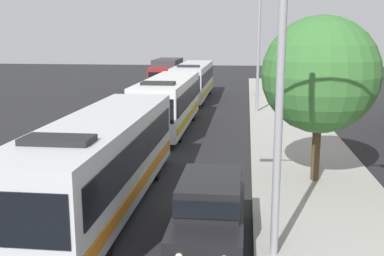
{
  "coord_description": "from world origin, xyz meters",
  "views": [
    {
      "loc": [
        3.3,
        -3.02,
        5.72
      ],
      "look_at": [
        1.12,
        15.43,
        1.88
      ],
      "focal_mm": 43.11,
      "sensor_mm": 36.0,
      "label": 1
    }
  ],
  "objects": [
    {
      "name": "bus_second_in_line",
      "position": [
        -1.3,
        23.97,
        1.69
      ],
      "size": [
        2.58,
        10.79,
        3.21
      ],
      "color": "silver",
      "rests_on": "ground_plane"
    },
    {
      "name": "bus_middle",
      "position": [
        -1.3,
        37.0,
        1.69
      ],
      "size": [
        2.58,
        11.78,
        3.21
      ],
      "color": "silver",
      "rests_on": "ground_plane"
    },
    {
      "name": "box_truck_oncoming",
      "position": [
        -4.6,
        42.29,
        1.7
      ],
      "size": [
        2.35,
        7.4,
        3.15
      ],
      "color": "maroon",
      "rests_on": "ground_plane"
    },
    {
      "name": "white_suv",
      "position": [
        2.4,
        8.73,
        1.03
      ],
      "size": [
        1.86,
        4.63,
        1.9
      ],
      "color": "black",
      "rests_on": "ground_plane"
    },
    {
      "name": "bus_lead",
      "position": [
        -1.3,
        11.06,
        1.69
      ],
      "size": [
        2.58,
        11.65,
        3.21
      ],
      "color": "silver",
      "rests_on": "ground_plane"
    },
    {
      "name": "streetlamp_near",
      "position": [
        4.1,
        8.07,
        5.01
      ],
      "size": [
        5.75,
        0.28,
        7.91
      ],
      "color": "gray",
      "rests_on": "sidewalk"
    },
    {
      "name": "streetlamp_mid",
      "position": [
        4.1,
        30.28,
        5.3
      ],
      "size": [
        6.25,
        0.28,
        8.38
      ],
      "color": "gray",
      "rests_on": "sidewalk"
    },
    {
      "name": "roadside_tree",
      "position": [
        6.01,
        14.47,
        4.2
      ],
      "size": [
        4.34,
        4.34,
        6.23
      ],
      "color": "#4C3823",
      "rests_on": "sidewalk"
    }
  ]
}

